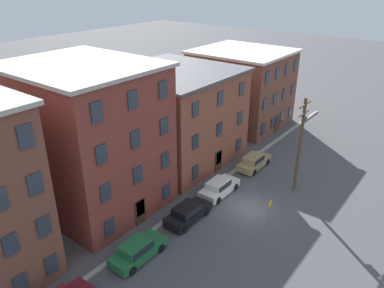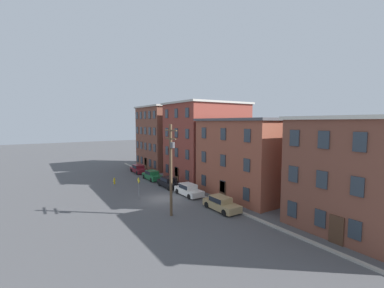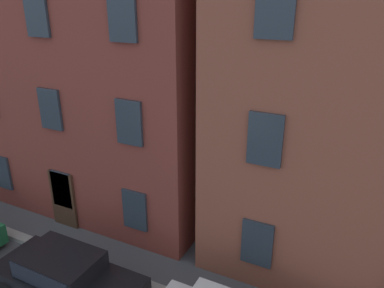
{
  "view_description": "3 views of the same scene",
  "coord_description": "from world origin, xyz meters",
  "px_view_note": "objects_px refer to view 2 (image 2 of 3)",
  "views": [
    {
      "loc": [
        -24.6,
        -12.81,
        18.83
      ],
      "look_at": [
        -1.57,
        5.0,
        5.4
      ],
      "focal_mm": 35.0,
      "sensor_mm": 36.0,
      "label": 1
    },
    {
      "loc": [
        27.48,
        -13.5,
        9.3
      ],
      "look_at": [
        0.68,
        3.77,
        6.54
      ],
      "focal_mm": 24.0,
      "sensor_mm": 36.0,
      "label": 2
    },
    {
      "loc": [
        2.43,
        -2.73,
        8.08
      ],
      "look_at": [
        -1.58,
        5.31,
        4.52
      ],
      "focal_mm": 35.0,
      "sensor_mm": 36.0,
      "label": 3
    }
  ],
  "objects_px": {
    "fire_hydrant": "(114,181)",
    "car_tan": "(221,203)",
    "car_green": "(152,175)",
    "car_white": "(189,189)",
    "car_black": "(169,182)",
    "utility_pole": "(171,165)",
    "caution_sign": "(139,185)",
    "car_maroon": "(139,169)"
  },
  "relations": [
    {
      "from": "car_white",
      "to": "car_maroon",
      "type": "bearing_deg",
      "value": -179.89
    },
    {
      "from": "caution_sign",
      "to": "fire_hydrant",
      "type": "height_order",
      "value": "caution_sign"
    },
    {
      "from": "car_maroon",
      "to": "utility_pole",
      "type": "height_order",
      "value": "utility_pole"
    },
    {
      "from": "utility_pole",
      "to": "car_black",
      "type": "bearing_deg",
      "value": 153.53
    },
    {
      "from": "car_green",
      "to": "car_tan",
      "type": "relative_size",
      "value": 1.0
    },
    {
      "from": "caution_sign",
      "to": "car_green",
      "type": "bearing_deg",
      "value": 147.5
    },
    {
      "from": "fire_hydrant",
      "to": "car_maroon",
      "type": "bearing_deg",
      "value": 135.09
    },
    {
      "from": "car_tan",
      "to": "caution_sign",
      "type": "xyz_separation_m",
      "value": [
        -8.28,
        -5.93,
        1.05
      ]
    },
    {
      "from": "car_tan",
      "to": "utility_pole",
      "type": "xyz_separation_m",
      "value": [
        -1.38,
        -5.21,
        4.35
      ]
    },
    {
      "from": "car_green",
      "to": "car_white",
      "type": "bearing_deg",
      "value": 1.15
    },
    {
      "from": "car_tan",
      "to": "fire_hydrant",
      "type": "bearing_deg",
      "value": -160.39
    },
    {
      "from": "car_green",
      "to": "caution_sign",
      "type": "bearing_deg",
      "value": -32.5
    },
    {
      "from": "car_green",
      "to": "car_black",
      "type": "relative_size",
      "value": 1.0
    },
    {
      "from": "fire_hydrant",
      "to": "car_green",
      "type": "bearing_deg",
      "value": 87.71
    },
    {
      "from": "car_white",
      "to": "car_black",
      "type": "bearing_deg",
      "value": -177.69
    },
    {
      "from": "car_white",
      "to": "car_tan",
      "type": "distance_m",
      "value": 6.5
    },
    {
      "from": "caution_sign",
      "to": "car_tan",
      "type": "bearing_deg",
      "value": 35.62
    },
    {
      "from": "car_maroon",
      "to": "utility_pole",
      "type": "xyz_separation_m",
      "value": [
        22.33,
        -5.18,
        4.35
      ]
    },
    {
      "from": "car_black",
      "to": "car_tan",
      "type": "distance_m",
      "value": 11.45
    },
    {
      "from": "car_white",
      "to": "caution_sign",
      "type": "bearing_deg",
      "value": -106.66
    },
    {
      "from": "car_green",
      "to": "fire_hydrant",
      "type": "xyz_separation_m",
      "value": [
        -0.24,
        -6.02,
        -0.27
      ]
    },
    {
      "from": "fire_hydrant",
      "to": "car_tan",
      "type": "bearing_deg",
      "value": 19.61
    },
    {
      "from": "car_tan",
      "to": "utility_pole",
      "type": "height_order",
      "value": "utility_pole"
    },
    {
      "from": "car_maroon",
      "to": "car_green",
      "type": "distance_m",
      "value": 6.46
    },
    {
      "from": "car_green",
      "to": "caution_sign",
      "type": "height_order",
      "value": "caution_sign"
    },
    {
      "from": "car_maroon",
      "to": "car_white",
      "type": "bearing_deg",
      "value": 0.11
    },
    {
      "from": "car_maroon",
      "to": "car_tan",
      "type": "height_order",
      "value": "same"
    },
    {
      "from": "car_white",
      "to": "fire_hydrant",
      "type": "bearing_deg",
      "value": -150.44
    },
    {
      "from": "car_tan",
      "to": "car_green",
      "type": "bearing_deg",
      "value": -179.29
    },
    {
      "from": "utility_pole",
      "to": "car_green",
      "type": "bearing_deg",
      "value": 162.52
    },
    {
      "from": "car_black",
      "to": "car_tan",
      "type": "height_order",
      "value": "same"
    },
    {
      "from": "car_maroon",
      "to": "utility_pole",
      "type": "relative_size",
      "value": 0.48
    },
    {
      "from": "car_green",
      "to": "car_tan",
      "type": "bearing_deg",
      "value": 0.71
    },
    {
      "from": "car_white",
      "to": "car_tan",
      "type": "height_order",
      "value": "same"
    },
    {
      "from": "car_white",
      "to": "utility_pole",
      "type": "height_order",
      "value": "utility_pole"
    },
    {
      "from": "car_green",
      "to": "car_black",
      "type": "bearing_deg",
      "value": 0.16
    },
    {
      "from": "car_white",
      "to": "caution_sign",
      "type": "distance_m",
      "value": 6.28
    },
    {
      "from": "fire_hydrant",
      "to": "car_black",
      "type": "bearing_deg",
      "value": 44.97
    },
    {
      "from": "utility_pole",
      "to": "fire_hydrant",
      "type": "height_order",
      "value": "utility_pole"
    },
    {
      "from": "car_black",
      "to": "car_white",
      "type": "bearing_deg",
      "value": 2.31
    },
    {
      "from": "car_black",
      "to": "fire_hydrant",
      "type": "relative_size",
      "value": 4.58
    },
    {
      "from": "car_green",
      "to": "car_tan",
      "type": "xyz_separation_m",
      "value": [
        17.25,
        0.21,
        0.0
      ]
    }
  ]
}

